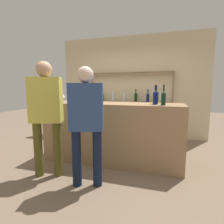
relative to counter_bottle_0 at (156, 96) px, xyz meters
name	(u,v)px	position (x,y,z in m)	size (l,w,h in m)	color
ground_plane	(112,160)	(-0.77, -0.12, -1.22)	(16.00, 16.00, 0.00)	#7A6651
bar_counter	(112,132)	(-0.77, -0.12, -0.68)	(2.51, 0.69, 1.10)	#997551
back_wall	(131,87)	(-0.77, 1.82, 0.18)	(4.11, 0.12, 2.80)	beige
back_shelf	(130,94)	(-0.77, 1.64, -0.03)	(2.30, 0.18, 1.80)	#897056
counter_bottle_0	(156,96)	(0.00, 0.00, 0.00)	(0.08, 0.08, 0.33)	black
counter_bottle_1	(155,97)	(0.00, -0.19, 0.00)	(0.08, 0.08, 0.32)	#0F1956
counter_bottle_2	(163,98)	(0.13, -0.29, -0.01)	(0.07, 0.07, 0.32)	black
wine_glass	(63,96)	(-1.84, -0.03, -0.01)	(0.08, 0.08, 0.15)	silver
ice_bucket	(89,97)	(-1.22, -0.15, -0.02)	(0.24, 0.24, 0.20)	#846647
customer_left	(46,111)	(-1.57, -0.94, -0.19)	(0.51, 0.34, 1.76)	brown
customer_center	(86,118)	(-0.86, -1.04, -0.26)	(0.49, 0.31, 1.65)	#121C33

